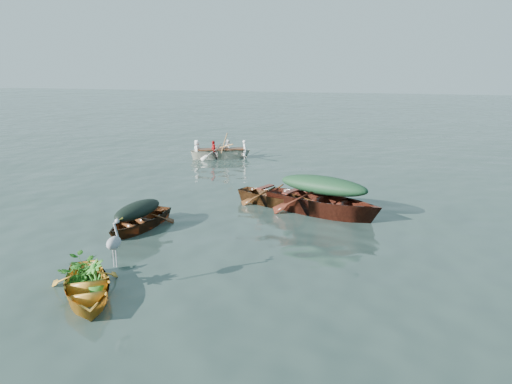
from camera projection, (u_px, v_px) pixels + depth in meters
ground at (235, 236)px, 12.67m from camera, size 140.00×140.00×0.00m
yellow_dinghy at (87, 297)px, 9.32m from camera, size 2.79×3.11×0.78m
dark_covered_boat at (139, 229)px, 13.21m from camera, size 1.52×3.34×0.78m
green_tarp_boat at (322, 214)px, 14.50m from camera, size 5.23×3.08×1.21m
open_wooden_boat at (278, 206)px, 15.37m from camera, size 4.12×2.58×0.89m
rowed_boat at (221, 158)px, 23.24m from camera, size 4.03×2.62×0.90m
dark_tarp_cover at (138, 208)px, 13.07m from camera, size 0.84×1.84×0.40m
green_tarp_cover at (323, 186)px, 14.29m from camera, size 2.88×1.69×0.52m
thwart_benches at (278, 191)px, 15.25m from camera, size 2.10×1.41×0.04m
heron at (114, 250)px, 9.34m from camera, size 0.46×0.49×0.92m
dinghy_weeds at (85, 252)px, 9.66m from camera, size 1.10×1.14×0.60m
rowers at (221, 141)px, 23.04m from camera, size 2.91×2.05×0.76m
oars at (221, 148)px, 23.12m from camera, size 1.59×2.62×0.06m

